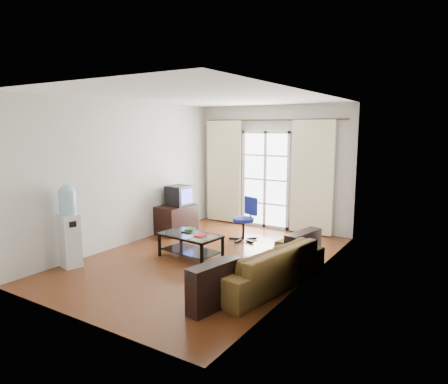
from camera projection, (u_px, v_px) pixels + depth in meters
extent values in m
plane|color=#5F3016|center=(206.00, 259.00, 6.82)|extent=(5.20, 5.20, 0.00)
plane|color=white|center=(205.00, 97.00, 6.40)|extent=(5.20, 5.20, 0.00)
cube|color=beige|center=(273.00, 167.00, 8.78)|extent=(3.60, 0.02, 2.70)
cube|color=beige|center=(72.00, 206.00, 4.44)|extent=(3.60, 0.02, 2.70)
cube|color=beige|center=(127.00, 174.00, 7.56)|extent=(0.02, 5.20, 2.70)
cube|color=beige|center=(309.00, 189.00, 5.66)|extent=(0.02, 5.20, 2.70)
cube|color=white|center=(266.00, 180.00, 8.87)|extent=(1.01, 0.02, 2.04)
cube|color=white|center=(265.00, 180.00, 8.85)|extent=(1.16, 0.06, 2.15)
cylinder|color=#4C3F2D|center=(272.00, 120.00, 8.54)|extent=(3.30, 0.04, 0.04)
cube|color=#EEEEBF|center=(224.00, 172.00, 9.34)|extent=(0.90, 0.07, 2.35)
cube|color=#EEEEBF|center=(312.00, 178.00, 8.21)|extent=(0.90, 0.07, 2.35)
cube|color=#969699|center=(304.00, 218.00, 8.44)|extent=(0.64, 0.12, 0.64)
imported|color=brown|center=(264.00, 265.00, 5.64)|extent=(2.31, 1.52, 0.59)
cube|color=silver|center=(190.00, 234.00, 6.80)|extent=(1.09, 0.70, 0.01)
cube|color=black|center=(191.00, 251.00, 6.84)|extent=(1.03, 0.63, 0.01)
cube|color=black|center=(159.00, 245.00, 6.92)|extent=(0.04, 0.04, 0.42)
cube|color=black|center=(202.00, 256.00, 6.32)|extent=(0.04, 0.04, 0.42)
cube|color=black|center=(181.00, 238.00, 7.34)|extent=(0.04, 0.04, 0.42)
cube|color=black|center=(223.00, 248.00, 6.74)|extent=(0.04, 0.04, 0.42)
imported|color=#2F8230|center=(189.00, 229.00, 7.01)|extent=(0.24, 0.24, 0.05)
imported|color=#AF2F15|center=(196.00, 235.00, 6.72)|extent=(0.22, 0.26, 0.02)
cube|color=black|center=(186.00, 233.00, 6.86)|extent=(0.17, 0.05, 0.02)
cube|color=black|center=(176.00, 219.00, 8.45)|extent=(0.61, 0.86, 0.59)
cube|color=black|center=(179.00, 195.00, 8.42)|extent=(0.42, 0.46, 0.42)
cube|color=#0C19E5|center=(187.00, 196.00, 8.31)|extent=(0.02, 0.36, 0.31)
cube|color=black|center=(172.00, 195.00, 8.52)|extent=(0.13, 0.31, 0.27)
cylinder|color=black|center=(243.00, 230.00, 7.88)|extent=(0.05, 0.05, 0.43)
cylinder|color=navy|center=(243.00, 220.00, 7.85)|extent=(0.42, 0.42, 0.07)
cube|color=navy|center=(251.00, 206.00, 7.92)|extent=(0.33, 0.16, 0.36)
cube|color=silver|center=(70.00, 241.00, 6.36)|extent=(0.33, 0.33, 0.86)
cylinder|color=#8CC4D9|center=(68.00, 204.00, 6.27)|extent=(0.26, 0.26, 0.34)
sphere|color=#8CC4D9|center=(67.00, 193.00, 6.24)|extent=(0.26, 0.26, 0.26)
cube|color=black|center=(73.00, 224.00, 6.22)|extent=(0.06, 0.11, 0.09)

